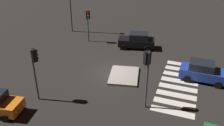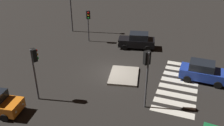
% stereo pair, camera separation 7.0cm
% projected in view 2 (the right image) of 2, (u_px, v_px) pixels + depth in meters
% --- Properties ---
extents(ground_plane, '(80.00, 80.00, 0.00)m').
position_uv_depth(ground_plane, '(112.00, 72.00, 22.94)').
color(ground_plane, black).
extents(traffic_island, '(3.90, 3.23, 0.18)m').
position_uv_depth(traffic_island, '(124.00, 76.00, 22.21)').
color(traffic_island, gray).
rests_on(traffic_island, ground).
extents(car_blue, '(2.02, 4.15, 1.79)m').
position_uv_depth(car_blue, '(203.00, 72.00, 21.23)').
color(car_blue, '#1E389E').
rests_on(car_blue, ground).
extents(car_black, '(2.62, 4.39, 1.81)m').
position_uv_depth(car_black, '(137.00, 41.00, 27.76)').
color(car_black, black).
rests_on(car_black, ground).
extents(traffic_light_west, '(0.53, 0.54, 4.26)m').
position_uv_depth(traffic_light_west, '(35.00, 62.00, 17.72)').
color(traffic_light_west, '#47474C').
rests_on(traffic_light_west, ground).
extents(traffic_light_south, '(0.54, 0.54, 4.52)m').
position_uv_depth(traffic_light_south, '(147.00, 66.00, 16.75)').
color(traffic_light_south, '#47474C').
rests_on(traffic_light_south, ground).
extents(traffic_light_north, '(0.53, 0.54, 3.86)m').
position_uv_depth(traffic_light_north, '(88.00, 19.00, 28.58)').
color(traffic_light_north, '#47474C').
rests_on(traffic_light_north, ground).
extents(crosswalk_near, '(8.75, 3.20, 0.02)m').
position_uv_depth(crosswalk_near, '(179.00, 85.00, 20.99)').
color(crosswalk_near, silver).
rests_on(crosswalk_near, ground).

